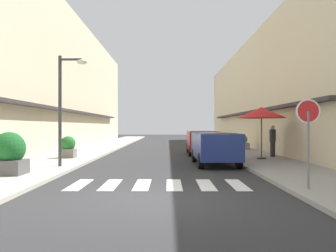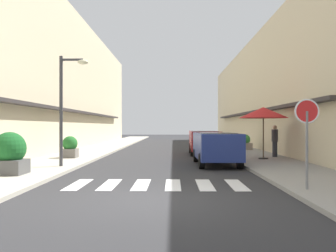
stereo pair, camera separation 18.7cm
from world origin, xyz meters
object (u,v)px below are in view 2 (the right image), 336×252
at_px(cafe_umbrella, 263,113).
at_px(pedestrian_walking_near, 275,140).
at_px(street_lamp, 66,97).
at_px(parked_car_mid, 204,140).
at_px(round_street_sign, 307,120).
at_px(planter_midblock, 70,147).
at_px(planter_far, 245,143).
at_px(parked_car_near, 216,145).
at_px(planter_corner, 10,153).

height_order(cafe_umbrella, pedestrian_walking_near, cafe_umbrella).
bearing_deg(street_lamp, cafe_umbrella, 21.54).
distance_m(parked_car_mid, round_street_sign, 13.44).
distance_m(parked_car_mid, planter_midblock, 8.20).
relative_size(cafe_umbrella, planter_far, 2.44).
distance_m(street_lamp, planter_midblock, 4.82).
bearing_deg(cafe_umbrella, pedestrian_walking_near, 53.01).
height_order(parked_car_near, cafe_umbrella, cafe_umbrella).
height_order(planter_far, pedestrian_walking_near, pedestrian_walking_near).
relative_size(cafe_umbrella, planter_midblock, 2.31).
xyz_separation_m(parked_car_near, round_street_sign, (1.54, -7.11, 0.99)).
height_order(cafe_umbrella, planter_midblock, cafe_umbrella).
bearing_deg(parked_car_near, cafe_umbrella, 36.69).
distance_m(parked_car_near, planter_far, 9.97).
bearing_deg(planter_corner, planter_midblock, 88.33).
bearing_deg(planter_far, pedestrian_walking_near, -86.73).
distance_m(cafe_umbrella, pedestrian_walking_near, 2.07).
bearing_deg(parked_car_mid, planter_corner, -125.92).
xyz_separation_m(round_street_sign, cafe_umbrella, (1.06, 9.05, 0.52)).
bearing_deg(cafe_umbrella, planter_far, 85.88).
distance_m(parked_car_near, planter_corner, 8.62).
relative_size(planter_corner, planter_midblock, 1.28).
relative_size(round_street_sign, street_lamp, 0.52).
xyz_separation_m(parked_car_near, street_lamp, (-6.34, -1.59, 2.02)).
bearing_deg(parked_car_near, street_lamp, -165.91).
bearing_deg(pedestrian_walking_near, planter_corner, 9.43).
bearing_deg(planter_far, planter_midblock, -146.58).
xyz_separation_m(cafe_umbrella, planter_midblock, (-9.94, 0.60, -1.76)).
xyz_separation_m(parked_car_mid, planter_corner, (-7.53, -10.40, -0.09)).
height_order(round_street_sign, cafe_umbrella, cafe_umbrella).
bearing_deg(round_street_sign, parked_car_near, 102.26).
bearing_deg(planter_midblock, parked_car_near, -19.10).
relative_size(parked_car_near, cafe_umbrella, 1.73).
distance_m(parked_car_mid, pedestrian_walking_near, 4.66).
distance_m(parked_car_mid, planter_far, 4.53).
height_order(cafe_umbrella, planter_corner, cafe_umbrella).
bearing_deg(pedestrian_walking_near, parked_car_mid, -65.35).
height_order(parked_car_near, planter_far, parked_car_near).
distance_m(parked_car_near, street_lamp, 6.84).
bearing_deg(planter_corner, parked_car_mid, 54.08).
bearing_deg(planter_far, round_street_sign, -95.51).
bearing_deg(parked_car_mid, planter_midblock, -153.46).
height_order(parked_car_near, planter_midblock, parked_car_near).
distance_m(street_lamp, planter_far, 14.75).
distance_m(street_lamp, cafe_umbrella, 9.63).
distance_m(parked_car_near, planter_midblock, 7.77).
bearing_deg(street_lamp, parked_car_mid, 50.89).
distance_m(round_street_sign, planter_corner, 9.60).
height_order(parked_car_near, street_lamp, street_lamp).
xyz_separation_m(round_street_sign, street_lamp, (-7.88, 5.52, 1.03)).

